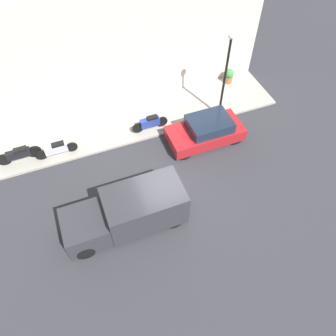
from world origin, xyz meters
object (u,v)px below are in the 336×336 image
(parked_car, at_px, (206,131))
(motorcycle_black, at_px, (19,154))
(scooter_silver, at_px, (56,149))
(streetlamp, at_px, (227,66))
(delivery_van, at_px, (127,212))
(potted_plant, at_px, (229,76))
(motorcycle_blue, at_px, (150,123))

(parked_car, bearing_deg, motorcycle_black, 78.08)
(scooter_silver, bearing_deg, streetlamp, -91.63)
(streetlamp, bearing_deg, delivery_van, 125.03)
(parked_car, xyz_separation_m, potted_plant, (3.77, -3.27, -0.10))
(parked_car, height_order, delivery_van, delivery_van)
(delivery_van, relative_size, potted_plant, 5.71)
(scooter_silver, relative_size, motorcycle_blue, 1.05)
(delivery_van, height_order, motorcycle_blue, delivery_van)
(motorcycle_black, height_order, potted_plant, potted_plant)
(potted_plant, bearing_deg, parked_car, 139.07)
(motorcycle_blue, distance_m, motorcycle_black, 6.60)
(motorcycle_black, bearing_deg, motorcycle_blue, -92.09)
(delivery_van, bearing_deg, scooter_silver, 23.91)
(parked_car, height_order, streetlamp, streetlamp)
(motorcycle_black, bearing_deg, delivery_van, -143.01)
(scooter_silver, bearing_deg, parked_car, -102.45)
(scooter_silver, bearing_deg, motorcycle_blue, -89.36)
(potted_plant, bearing_deg, delivery_van, 129.95)
(scooter_silver, height_order, potted_plant, potted_plant)
(motorcycle_black, bearing_deg, scooter_silver, -99.65)
(scooter_silver, height_order, streetlamp, streetlamp)
(delivery_van, bearing_deg, potted_plant, -50.05)
(motorcycle_black, bearing_deg, streetlamp, -92.97)
(streetlamp, bearing_deg, motorcycle_blue, 85.54)
(delivery_van, bearing_deg, parked_car, -57.51)
(potted_plant, bearing_deg, motorcycle_blue, 110.29)
(scooter_silver, distance_m, potted_plant, 10.77)
(parked_car, bearing_deg, delivery_van, 122.49)
(parked_car, relative_size, motorcycle_blue, 1.98)
(parked_car, relative_size, motorcycle_black, 1.81)
(motorcycle_black, xyz_separation_m, streetlamp, (-0.54, -10.49, 2.66))
(streetlamp, bearing_deg, motorcycle_black, 87.03)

